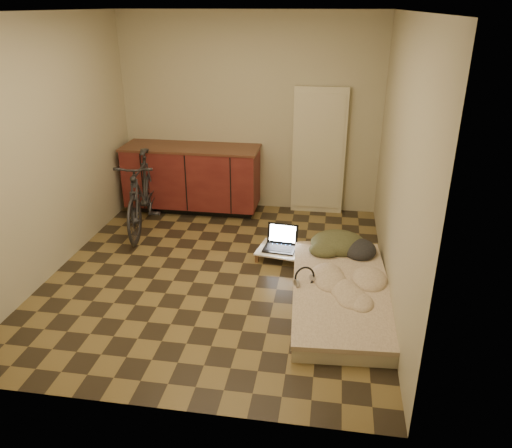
% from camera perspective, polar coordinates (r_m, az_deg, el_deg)
% --- Properties ---
extents(room_shell, '(3.50, 4.00, 2.60)m').
position_cam_1_polar(room_shell, '(4.92, -4.71, 7.77)').
color(room_shell, brown).
rests_on(room_shell, ground).
extents(cabinets, '(1.84, 0.62, 0.91)m').
position_cam_1_polar(cabinets, '(6.93, -7.29, 5.24)').
color(cabinets, black).
rests_on(cabinets, ground).
extents(appliance_panel, '(0.70, 0.10, 1.70)m').
position_cam_1_polar(appliance_panel, '(6.78, 7.19, 8.22)').
color(appliance_panel, beige).
rests_on(appliance_panel, ground).
extents(bicycle, '(0.72, 1.70, 1.07)m').
position_cam_1_polar(bicycle, '(6.42, -12.90, 3.93)').
color(bicycle, black).
rests_on(bicycle, ground).
extents(futon, '(1.05, 2.00, 0.17)m').
position_cam_1_polar(futon, '(4.95, 9.70, -7.85)').
color(futon, beige).
rests_on(futon, ground).
extents(clothing_pile, '(0.68, 0.58, 0.26)m').
position_cam_1_polar(clothing_pile, '(5.56, 10.01, -1.64)').
color(clothing_pile, '#3C3F25').
rests_on(clothing_pile, futon).
extents(headphones, '(0.31, 0.30, 0.16)m').
position_cam_1_polar(headphones, '(4.87, 5.58, -5.98)').
color(headphones, black).
rests_on(headphones, futon).
extents(lap_desk, '(0.75, 0.56, 0.11)m').
position_cam_1_polar(lap_desk, '(5.65, 3.76, -3.08)').
color(lap_desk, brown).
rests_on(lap_desk, ground).
extents(laptop, '(0.38, 0.35, 0.24)m').
position_cam_1_polar(laptop, '(5.67, 2.83, -2.23)').
color(laptop, black).
rests_on(laptop, lap_desk).
extents(mouse, '(0.07, 0.11, 0.04)m').
position_cam_1_polar(mouse, '(5.58, 5.97, -3.19)').
color(mouse, silver).
rests_on(mouse, lap_desk).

